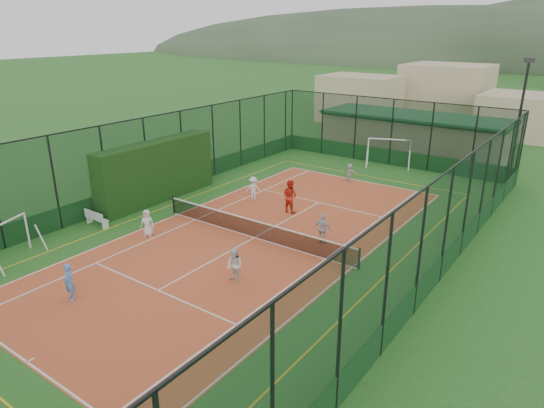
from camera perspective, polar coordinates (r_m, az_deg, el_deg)
The scene contains 18 objects.
ground at distance 24.57m, azimuth -2.08°, elevation -4.00°, with size 300.00×300.00×0.00m, color #285D20.
court_slab at distance 24.57m, azimuth -2.08°, elevation -3.99°, with size 11.17×23.97×0.01m, color #B85229.
tennis_net at distance 24.35m, azimuth -2.09°, elevation -2.86°, with size 11.67×0.12×1.06m, color black, non-canonical shape.
perimeter_fence at distance 23.65m, azimuth -2.15°, elevation 1.53°, with size 18.12×34.12×5.00m, color black, non-canonical shape.
floodlight_ne at distance 35.16m, azimuth 26.97°, elevation 8.32°, with size 0.60×0.26×8.25m, color black, non-canonical shape.
clubhouse at distance 42.84m, azimuth 16.35°, elevation 7.98°, with size 15.20×7.20×3.15m, color tan, non-canonical shape.
hedge_left at distance 30.14m, azimuth -13.41°, elevation 3.78°, with size 1.25×8.33×3.65m, color black.
white_bench at distance 27.48m, azimuth -19.91°, elevation -1.55°, with size 1.59×0.44×0.89m, color white, non-canonical shape.
futsal_goal_near at distance 24.98m, azimuth -28.80°, elevation -3.97°, with size 0.81×2.80×1.80m, color white, non-canonical shape.
futsal_goal_far at distance 38.02m, azimuth 13.54°, elevation 5.90°, with size 3.18×0.92×2.05m, color white, non-canonical shape.
child_near_left at distance 25.31m, azimuth -14.47°, elevation -2.17°, with size 0.69×0.45×1.40m, color silver.
child_near_mid at distance 20.53m, azimuth -22.78°, elevation -8.47°, with size 0.55×0.36×1.51m, color #528AE9.
child_near_right at distance 20.24m, azimuth -4.42°, elevation -7.23°, with size 0.73×0.57×1.51m, color white.
child_far_left at distance 29.60m, azimuth -2.22°, elevation 1.84°, with size 0.95×0.55×1.47m, color silver.
child_far_right at distance 23.77m, azimuth 5.99°, elevation -2.93°, with size 0.89×0.37×1.52m, color silver.
child_far_back at distance 33.75m, azimuth 9.09°, elevation 3.71°, with size 1.14×0.36×1.23m, color silver.
coach at distance 27.59m, azimuth 2.11°, elevation 0.94°, with size 0.93×0.73×1.91m, color red.
tennis_balls at distance 25.16m, azimuth 1.58°, elevation -3.28°, with size 6.46×1.38×0.07m.
Camera 1 is at (13.78, -17.67, 10.08)m, focal length 32.00 mm.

